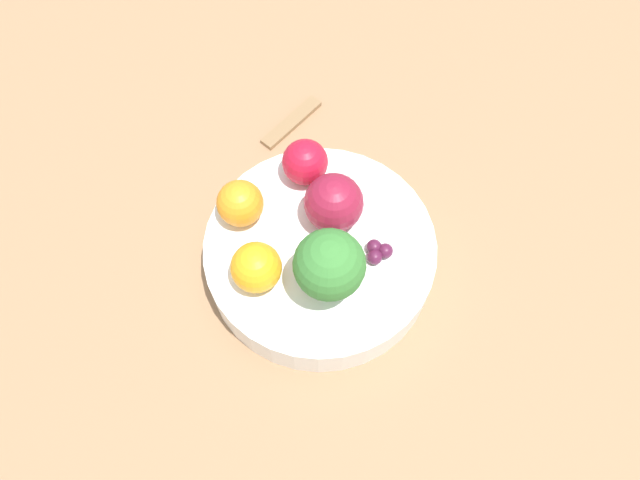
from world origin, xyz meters
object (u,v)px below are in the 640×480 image
(orange_front, at_px, (240,203))
(apple_green, at_px, (334,203))
(broccoli, at_px, (330,265))
(apple_red, at_px, (306,162))
(spoon, at_px, (293,122))
(grape_cluster, at_px, (378,252))
(orange_back, at_px, (256,267))
(bowl, at_px, (320,255))

(orange_front, bearing_deg, apple_green, -12.47)
(broccoli, height_order, apple_red, broccoli)
(broccoli, distance_m, spoon, 0.24)
(orange_front, distance_m, grape_cluster, 0.14)
(broccoli, distance_m, orange_front, 0.12)
(orange_back, relative_size, grape_cluster, 1.81)
(broccoli, height_order, orange_back, broccoli)
(apple_red, xyz_separation_m, apple_green, (0.02, -0.05, 0.01))
(apple_green, xyz_separation_m, spoon, (-0.02, 0.15, -0.07))
(bowl, relative_size, broccoli, 2.78)
(spoon, bearing_deg, apple_red, -90.32)
(bowl, height_order, orange_front, orange_front)
(orange_back, bearing_deg, grape_cluster, 1.45)
(apple_green, height_order, spoon, apple_green)
(spoon, bearing_deg, bowl, -90.49)
(apple_red, height_order, orange_front, same)
(grape_cluster, relative_size, spoon, 0.33)
(broccoli, xyz_separation_m, orange_back, (-0.06, 0.02, -0.02))
(apple_red, relative_size, apple_green, 0.81)
(orange_front, xyz_separation_m, spoon, (0.07, 0.13, -0.06))
(broccoli, distance_m, grape_cluster, 0.07)
(orange_back, bearing_deg, spoon, 72.45)
(orange_front, relative_size, orange_back, 0.96)
(orange_front, bearing_deg, broccoli, -52.61)
(apple_red, bearing_deg, grape_cluster, -63.44)
(apple_red, xyz_separation_m, grape_cluster, (0.05, -0.10, -0.02))
(broccoli, height_order, apple_green, broccoli)
(broccoli, xyz_separation_m, grape_cluster, (0.05, 0.02, -0.04))
(orange_back, bearing_deg, apple_green, 31.93)
(apple_red, height_order, grape_cluster, apple_red)
(broccoli, bearing_deg, apple_red, 89.72)
(apple_red, bearing_deg, apple_green, -72.39)
(orange_back, bearing_deg, orange_front, 94.86)
(orange_back, bearing_deg, apple_red, 58.58)
(broccoli, relative_size, apple_green, 1.42)
(bowl, distance_m, broccoli, 0.08)
(orange_front, bearing_deg, grape_cluster, -28.99)
(spoon, bearing_deg, orange_back, -107.55)
(bowl, height_order, grape_cluster, grape_cluster)
(orange_back, bearing_deg, bowl, 20.56)
(broccoli, bearing_deg, orange_back, 161.82)
(apple_red, bearing_deg, broccoli, -90.28)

